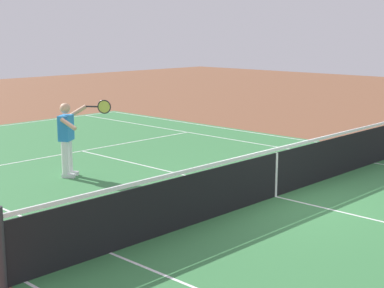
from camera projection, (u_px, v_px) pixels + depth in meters
name	position (u px, v px, depth m)	size (l,w,h in m)	color
ground_plane	(275.00, 197.00, 11.51)	(60.00, 60.00, 0.00)	brown
court_slab	(275.00, 197.00, 11.51)	(24.20, 11.40, 0.00)	#387A42
court_line_markings	(275.00, 196.00, 11.50)	(23.85, 11.05, 0.01)	white
tennis_net	(276.00, 172.00, 11.41)	(0.10, 11.70, 1.08)	#2D2D33
tennis_player_near	(68.00, 135.00, 12.93)	(0.80, 1.05, 1.70)	white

